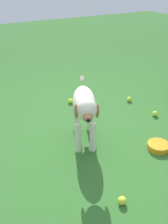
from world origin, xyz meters
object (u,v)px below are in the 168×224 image
at_px(tennis_ball_2, 129,99).
at_px(tennis_ball_0, 84,108).
at_px(tennis_ball_3, 155,114).
at_px(tennis_ball_4, 122,201).
at_px(dog, 84,106).
at_px(water_bowl, 158,146).
at_px(tennis_ball_1, 70,101).

bearing_deg(tennis_ball_2, tennis_ball_0, 84.18).
relative_size(tennis_ball_3, tennis_ball_4, 1.00).
height_order(tennis_ball_0, tennis_ball_4, same).
height_order(dog, tennis_ball_3, dog).
bearing_deg(dog, water_bowl, 78.02).
bearing_deg(tennis_ball_3, tennis_ball_4, 128.17).
xyz_separation_m(tennis_ball_0, tennis_ball_1, (0.27, 0.07, 0.00)).
bearing_deg(tennis_ball_0, dog, 151.31).
distance_m(tennis_ball_3, water_bowl, 0.67).
relative_size(tennis_ball_0, tennis_ball_2, 1.00).
xyz_separation_m(tennis_ball_0, tennis_ball_4, (-1.45, 0.47, 0.00)).
distance_m(tennis_ball_1, water_bowl, 1.37).
bearing_deg(tennis_ball_0, tennis_ball_1, 13.63).
height_order(dog, tennis_ball_4, dog).
bearing_deg(tennis_ball_2, dog, 118.69).
xyz_separation_m(tennis_ball_0, tennis_ball_3, (-0.54, -0.69, 0.00)).
bearing_deg(tennis_ball_2, tennis_ball_3, -176.11).
bearing_deg(tennis_ball_4, tennis_ball_1, -13.14).
bearing_deg(water_bowl, tennis_ball_2, -21.73).
distance_m(dog, water_bowl, 0.85).
xyz_separation_m(tennis_ball_3, tennis_ball_4, (-0.91, 1.16, 0.00)).
height_order(tennis_ball_0, tennis_ball_1, same).
bearing_deg(dog, tennis_ball_1, -172.37).
height_order(dog, water_bowl, dog).
xyz_separation_m(tennis_ball_2, tennis_ball_4, (-1.39, 1.13, 0.00)).
distance_m(tennis_ball_1, tennis_ball_3, 1.11).
relative_size(dog, water_bowl, 4.05).
bearing_deg(water_bowl, tennis_ball_4, 118.23).
xyz_separation_m(tennis_ball_1, tennis_ball_2, (-0.34, -0.73, 0.00)).
xyz_separation_m(tennis_ball_1, water_bowl, (-1.33, -0.33, -0.00)).
relative_size(tennis_ball_2, tennis_ball_4, 1.00).
xyz_separation_m(tennis_ball_3, water_bowl, (-0.52, 0.43, -0.00)).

